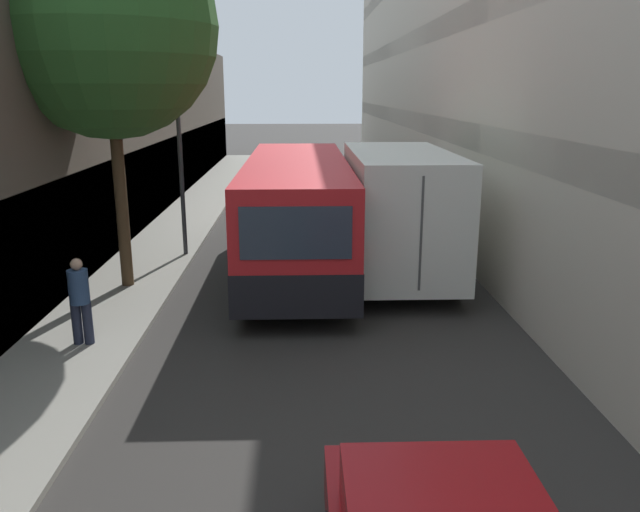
{
  "coord_description": "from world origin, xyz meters",
  "views": [
    {
      "loc": [
        -0.4,
        -0.27,
        4.62
      ],
      "look_at": [
        -0.04,
        11.05,
        1.6
      ],
      "focal_mm": 35.0,
      "sensor_mm": 36.0,
      "label": 1
    }
  ],
  "objects_px": {
    "box_truck": "(394,207)",
    "street_lamp": "(177,95)",
    "pedestrian": "(80,298)",
    "street_tree_left": "(107,27)",
    "bus": "(297,212)"
  },
  "relations": [
    {
      "from": "box_truck",
      "to": "street_lamp",
      "type": "xyz_separation_m",
      "value": [
        -5.72,
        1.46,
        2.81
      ]
    },
    {
      "from": "pedestrian",
      "to": "street_tree_left",
      "type": "relative_size",
      "value": 0.2
    },
    {
      "from": "pedestrian",
      "to": "bus",
      "type": "bearing_deg",
      "value": 53.18
    },
    {
      "from": "bus",
      "to": "street_lamp",
      "type": "relative_size",
      "value": 1.59
    },
    {
      "from": "box_truck",
      "to": "pedestrian",
      "type": "height_order",
      "value": "box_truck"
    },
    {
      "from": "box_truck",
      "to": "street_tree_left",
      "type": "xyz_separation_m",
      "value": [
        -6.59,
        -1.43,
        4.24
      ]
    },
    {
      "from": "pedestrian",
      "to": "street_lamp",
      "type": "bearing_deg",
      "value": 83.63
    },
    {
      "from": "street_lamp",
      "to": "street_tree_left",
      "type": "bearing_deg",
      "value": -106.81
    },
    {
      "from": "street_lamp",
      "to": "street_tree_left",
      "type": "height_order",
      "value": "street_tree_left"
    },
    {
      "from": "box_truck",
      "to": "street_tree_left",
      "type": "relative_size",
      "value": 0.95
    },
    {
      "from": "box_truck",
      "to": "bus",
      "type": "bearing_deg",
      "value": 175.32
    },
    {
      "from": "box_truck",
      "to": "pedestrian",
      "type": "relative_size",
      "value": 4.86
    },
    {
      "from": "pedestrian",
      "to": "box_truck",
      "type": "bearing_deg",
      "value": 37.97
    },
    {
      "from": "bus",
      "to": "pedestrian",
      "type": "distance_m",
      "value": 6.56
    },
    {
      "from": "pedestrian",
      "to": "street_tree_left",
      "type": "bearing_deg",
      "value": 92.35
    }
  ]
}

